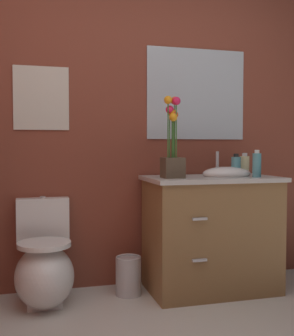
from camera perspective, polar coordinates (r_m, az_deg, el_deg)
name	(u,v)px	position (r m, az deg, el deg)	size (l,w,h in m)	color
wall_back	(156,120)	(3.25, 1.24, 6.58)	(4.23, 0.05, 2.50)	brown
toilet	(44,268)	(2.92, -13.74, -13.01)	(0.38, 0.59, 0.69)	white
vanity_cabinet	(211,232)	(3.11, 8.70, -8.55)	(0.94, 0.56, 1.01)	brown
flower_vase	(173,149)	(2.88, 3.49, 2.62)	(0.14, 0.14, 0.56)	#4C3D2D
soap_bottle	(257,165)	(3.05, 14.65, 0.44)	(0.06, 0.06, 0.19)	teal
lotion_bottle	(245,165)	(3.23, 13.08, 0.36)	(0.07, 0.07, 0.17)	beige
hand_wash_bottle	(236,166)	(3.13, 11.97, 0.27)	(0.07, 0.07, 0.16)	teal
trash_bin	(128,275)	(3.05, -2.53, -14.34)	(0.18, 0.18, 0.27)	#B7B7BC
wall_poster	(41,98)	(3.10, -14.12, 9.16)	(0.38, 0.01, 0.45)	beige
wall_mirror	(196,94)	(3.35, 6.70, 9.89)	(0.80, 0.01, 0.70)	#B2BCC6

